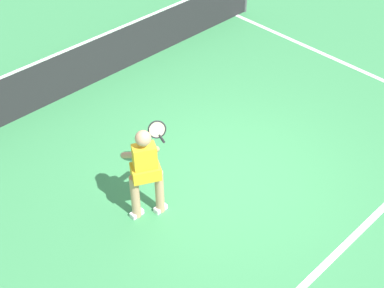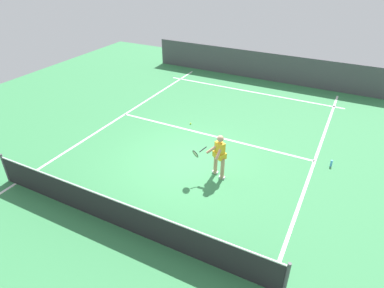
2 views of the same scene
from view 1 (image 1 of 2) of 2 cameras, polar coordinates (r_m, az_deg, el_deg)
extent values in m
plane|color=#38844C|center=(8.54, 4.21, -3.31)|extent=(25.64, 25.64, 0.00)
cube|color=white|center=(7.78, 15.82, -10.83)|extent=(8.43, 0.10, 0.01)
cube|color=white|center=(11.43, 18.80, 7.05)|extent=(0.10, 17.72, 0.01)
cube|color=#232326|center=(10.55, -10.80, 8.60)|extent=(8.95, 0.02, 0.92)
cube|color=white|center=(10.31, -11.12, 10.86)|extent=(8.95, 0.02, 0.04)
cylinder|color=tan|center=(7.66, -6.14, -5.69)|extent=(0.13, 0.13, 0.78)
cylinder|color=tan|center=(7.71, -3.52, -5.17)|extent=(0.13, 0.13, 0.78)
cube|color=white|center=(7.92, -5.97, -7.46)|extent=(0.20, 0.10, 0.08)
cube|color=white|center=(7.96, -3.42, -6.94)|extent=(0.20, 0.10, 0.08)
cube|color=gold|center=(7.23, -5.11, -1.83)|extent=(0.38, 0.33, 0.52)
cube|color=gold|center=(7.37, -5.02, -2.98)|extent=(0.48, 0.43, 0.20)
sphere|color=tan|center=(6.97, -5.30, 0.61)|extent=(0.22, 0.22, 0.22)
cylinder|color=tan|center=(7.32, -6.52, -1.18)|extent=(0.11, 0.48, 0.37)
cylinder|color=tan|center=(7.35, -4.23, -0.74)|extent=(0.43, 0.36, 0.37)
cylinder|color=black|center=(7.61, -3.29, 0.57)|extent=(0.17, 0.28, 0.14)
torus|color=black|center=(7.87, -3.80, 1.57)|extent=(0.31, 0.24, 0.28)
cylinder|color=beige|center=(7.87, -3.80, 1.57)|extent=(0.25, 0.19, 0.23)
camera|label=2|loc=(12.71, -54.09, 30.51)|focal=30.92mm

